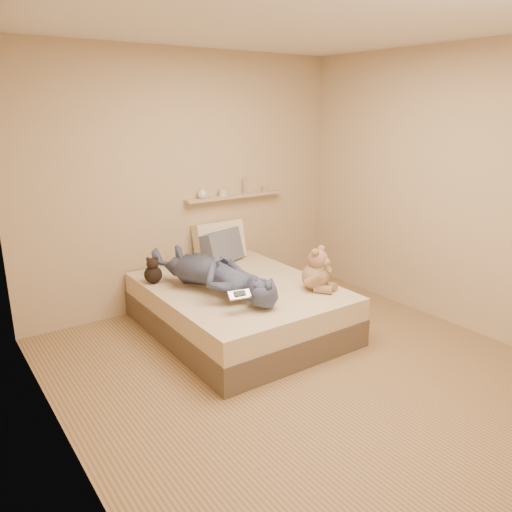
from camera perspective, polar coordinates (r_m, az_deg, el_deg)
room at (r=3.70m, az=5.80°, el=5.06°), size 3.80×3.80×3.80m
bed at (r=4.73m, az=-1.95°, el=-5.90°), size 1.50×1.90×0.45m
game_console at (r=3.97m, az=-1.89°, el=-4.44°), size 0.19×0.11×0.06m
teddy_bear at (r=4.51m, az=6.99°, el=-1.84°), size 0.32×0.33×0.41m
dark_plush at (r=4.76m, az=-11.70°, el=-1.77°), size 0.17×0.17×0.26m
pillow_cream at (r=5.41m, az=-4.23°, el=1.75°), size 0.56×0.26×0.43m
pillow_grey at (r=5.28m, az=-3.86°, el=1.04°), size 0.54×0.38×0.36m
person at (r=4.46m, az=-4.93°, el=-1.88°), size 0.77×1.52×0.35m
wall_shelf at (r=5.51m, az=-2.42°, el=6.85°), size 1.20×0.12×0.03m
shelf_bottles at (r=5.39m, az=-4.38°, el=7.38°), size 0.90×0.12×0.18m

